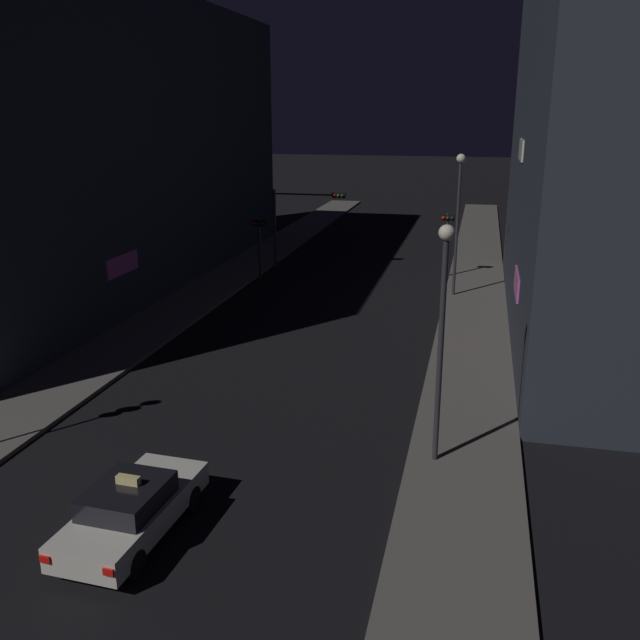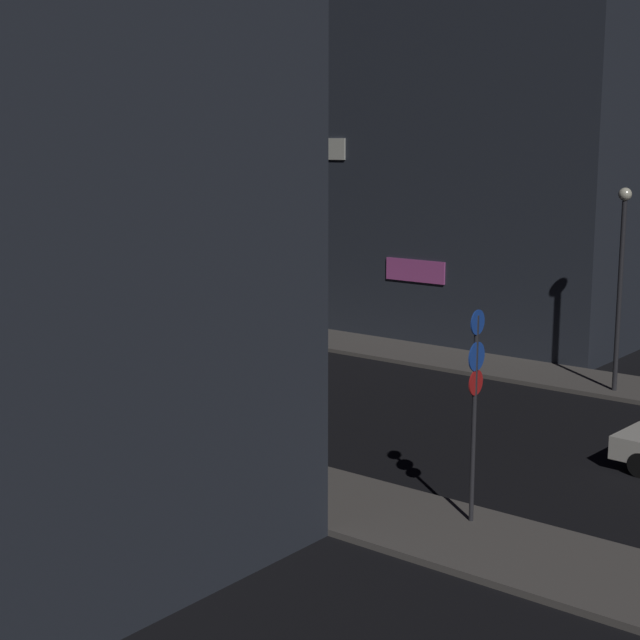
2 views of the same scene
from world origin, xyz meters
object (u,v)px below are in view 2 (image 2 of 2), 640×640
at_px(traffic_light_right_kerb, 133,261).
at_px(sign_pole_left, 475,394).
at_px(street_lamp_near_block, 621,264).
at_px(street_lamp_far_block, 206,218).

bearing_deg(traffic_light_right_kerb, sign_pole_left, -115.39).
relative_size(traffic_light_right_kerb, street_lamp_near_block, 0.58).
relative_size(sign_pole_left, street_lamp_near_block, 0.70).
relative_size(sign_pole_left, street_lamp_far_block, 0.63).
bearing_deg(street_lamp_near_block, street_lamp_far_block, 91.03).
height_order(traffic_light_right_kerb, street_lamp_far_block, street_lamp_far_block).
distance_m(street_lamp_near_block, street_lamp_far_block, 18.77).
bearing_deg(street_lamp_near_block, sign_pole_left, -171.01).
xyz_separation_m(sign_pole_left, street_lamp_far_block, (12.54, 20.79, 1.96)).
bearing_deg(street_lamp_near_block, traffic_light_right_kerb, 92.57).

